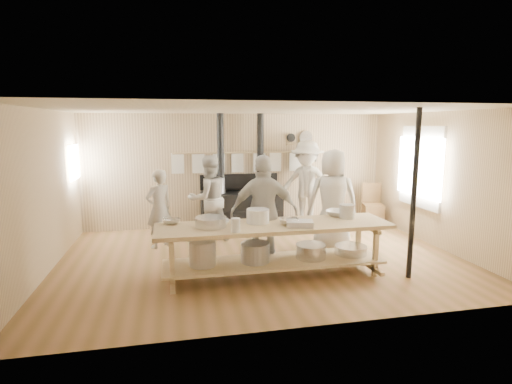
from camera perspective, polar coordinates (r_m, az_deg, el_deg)
ground at (r=7.21m, az=0.78°, el=-9.44°), size 7.00×7.00×0.00m
room_shell at (r=6.85m, az=0.81°, el=3.50°), size 7.00×7.00×7.00m
window_right at (r=8.82m, az=22.50°, el=3.33°), size 0.09×1.50×1.65m
left_opening at (r=8.90m, az=-24.54°, el=3.89°), size 0.00×0.90×0.90m
stove at (r=9.08m, az=-2.16°, el=-2.05°), size 1.90×0.75×2.60m
towel_rail at (r=9.21m, az=-2.46°, el=4.64°), size 3.00×0.04×0.47m
back_wall_shelf at (r=9.56m, az=6.26°, el=7.45°), size 0.63×0.14×0.32m
prep_table at (r=6.21m, az=2.53°, el=-7.55°), size 3.60×0.90×0.85m
support_post at (r=6.46m, az=21.62°, el=-0.45°), size 0.08×0.08×2.60m
cook_far_left at (r=7.89m, az=-13.67°, el=-2.33°), size 0.66×0.60×1.52m
cook_left at (r=8.10m, az=-6.81°, el=-0.96°), size 1.02×0.90×1.75m
cook_center at (r=7.66m, az=10.88°, el=-1.08°), size 1.07×0.85×1.91m
cook_right at (r=6.50m, az=1.17°, el=-2.96°), size 1.15×0.60×1.88m
cook_by_window at (r=9.20m, az=7.23°, el=1.08°), size 1.49×1.28×2.00m
chair at (r=9.96m, az=16.32°, el=-2.78°), size 0.54×0.54×0.97m
bowl_white_a at (r=6.07m, az=-5.57°, el=-4.35°), size 0.39×0.39×0.09m
bowl_steel_a at (r=6.25m, az=-12.00°, el=-4.11°), size 0.37×0.37×0.08m
bowl_white_b at (r=6.80m, az=11.61°, el=-2.96°), size 0.54×0.54×0.09m
bowl_steel_b at (r=6.11m, az=4.71°, el=-4.21°), size 0.40×0.40×0.09m
roasting_pan at (r=6.01m, az=6.25°, el=-4.50°), size 0.45×0.35×0.09m
mixing_bowl_large at (r=5.98m, az=-6.47°, el=-4.27°), size 0.54×0.54×0.15m
bucket_galv at (r=6.64m, az=12.86°, el=-2.72°), size 0.25×0.25×0.23m
deep_bowl_enamel at (r=6.17m, az=0.27°, el=-3.43°), size 0.39×0.39×0.22m
pitcher at (r=5.66m, az=-2.94°, el=-4.74°), size 0.14×0.14×0.20m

